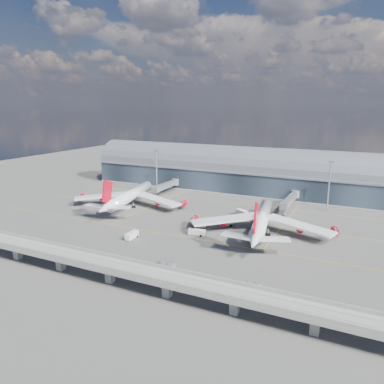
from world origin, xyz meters
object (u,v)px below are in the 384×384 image
at_px(cargo_train_0, 168,264).
at_px(cargo_train_1, 251,285).
at_px(service_truck_1, 200,223).
at_px(service_truck_4, 230,222).
at_px(floodlight_mast_left, 157,170).
at_px(airliner_left, 129,196).
at_px(airliner_right, 261,221).
at_px(service_truck_0, 132,235).
at_px(service_truck_5, 242,213).
at_px(service_truck_2, 197,232).
at_px(floodlight_mast_right, 329,185).

relative_size(cargo_train_0, cargo_train_1, 0.84).
relative_size(service_truck_1, service_truck_4, 1.12).
xyz_separation_m(floodlight_mast_left, service_truck_1, (52.65, -50.52, -12.00)).
height_order(airliner_left, service_truck_4, airliner_left).
distance_m(airliner_right, service_truck_0, 53.65).
relative_size(floodlight_mast_left, airliner_right, 0.40).
bearing_deg(service_truck_0, service_truck_5, 57.16).
height_order(service_truck_4, service_truck_5, service_truck_5).
xyz_separation_m(floodlight_mast_left, airliner_left, (5.21, -36.54, -7.99)).
distance_m(service_truck_4, cargo_train_0, 50.09).
distance_m(airliner_left, cargo_train_1, 102.48).
bearing_deg(service_truck_4, airliner_right, -1.86).
height_order(floodlight_mast_left, airliner_right, floodlight_mast_left).
relative_size(floodlight_mast_left, cargo_train_1, 3.94).
height_order(airliner_right, service_truck_2, airliner_right).
xyz_separation_m(service_truck_1, service_truck_4, (10.94, 8.21, -0.17)).
height_order(floodlight_mast_right, cargo_train_1, floodlight_mast_right).
distance_m(service_truck_4, service_truck_5, 15.23).
bearing_deg(cargo_train_0, airliner_right, -28.41).
height_order(airliner_right, service_truck_1, airliner_right).
distance_m(airliner_left, service_truck_0, 49.17).
bearing_deg(service_truck_5, floodlight_mast_left, 98.21).
bearing_deg(floodlight_mast_left, service_truck_2, -47.37).
bearing_deg(service_truck_5, airliner_right, -111.61).
bearing_deg(service_truck_0, cargo_train_0, -33.64).
height_order(airliner_right, service_truck_5, airliner_right).
relative_size(service_truck_0, service_truck_2, 0.96).
xyz_separation_m(airliner_left, airliner_right, (73.89, -10.24, -0.36)).
relative_size(service_truck_4, service_truck_5, 0.78).
relative_size(service_truck_0, cargo_train_1, 1.06).
distance_m(service_truck_0, cargo_train_0, 30.59).
xyz_separation_m(floodlight_mast_left, service_truck_2, (55.89, -60.72, -12.31)).
xyz_separation_m(floodlight_mast_right, airliner_right, (-20.90, -46.78, -8.35)).
height_order(service_truck_2, cargo_train_1, service_truck_2).
xyz_separation_m(airliner_left, service_truck_5, (58.91, 9.45, -4.02)).
distance_m(service_truck_1, cargo_train_0, 42.44).
bearing_deg(floodlight_mast_left, floodlight_mast_right, 0.00).
distance_m(floodlight_mast_right, service_truck_5, 46.54).
height_order(airliner_right, service_truck_0, airliner_right).
distance_m(airliner_right, service_truck_1, 26.96).
distance_m(floodlight_mast_left, cargo_train_0, 110.88).
relative_size(floodlight_mast_left, service_truck_4, 4.75).
distance_m(airliner_right, service_truck_5, 25.01).
height_order(service_truck_0, cargo_train_0, service_truck_0).
height_order(airliner_right, service_truck_4, airliner_right).
xyz_separation_m(service_truck_2, service_truck_4, (7.70, 18.40, 0.14)).
bearing_deg(floodlight_mast_left, service_truck_0, -65.73).
bearing_deg(service_truck_2, floodlight_mast_left, 35.50).
bearing_deg(airliner_left, service_truck_1, -27.89).
distance_m(floodlight_mast_right, service_truck_4, 57.14).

